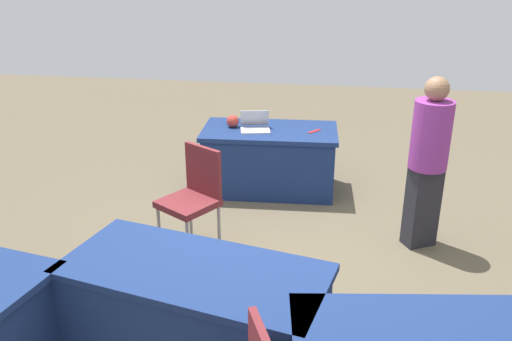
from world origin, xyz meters
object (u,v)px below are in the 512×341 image
at_px(table_foreground, 270,159).
at_px(chair_aisle, 194,194).
at_px(laptop_silver, 255,127).
at_px(table_mid_right, 196,315).
at_px(scissors_red, 314,131).
at_px(yarn_ball, 233,121).
at_px(person_attendee_standing, 428,156).

bearing_deg(table_foreground, chair_aisle, 71.82).
bearing_deg(laptop_silver, chair_aisle, 64.91).
distance_m(table_mid_right, scissors_red, 2.98).
height_order(table_foreground, laptop_silver, laptop_silver).
relative_size(chair_aisle, yarn_ball, 7.05).
xyz_separation_m(table_foreground, table_mid_right, (0.10, 2.90, 0.00)).
height_order(chair_aisle, yarn_ball, chair_aisle).
bearing_deg(yarn_ball, scissors_red, 178.23).
relative_size(table_mid_right, chair_aisle, 1.85).
relative_size(chair_aisle, person_attendee_standing, 0.61).
bearing_deg(yarn_ball, person_attendee_standing, 151.59).
distance_m(yarn_ball, scissors_red, 0.93).
relative_size(yarn_ball, scissors_red, 0.77).
distance_m(table_mid_right, yarn_ball, 2.97).
xyz_separation_m(laptop_silver, yarn_ball, (0.27, -0.07, 0.03)).
distance_m(laptop_silver, scissors_red, 0.66).
xyz_separation_m(chair_aisle, person_attendee_standing, (-2.04, -0.43, 0.31)).
xyz_separation_m(table_foreground, yarn_ball, (0.43, -0.02, 0.43)).
bearing_deg(laptop_silver, table_foreground, -174.08).
height_order(table_mid_right, chair_aisle, chair_aisle).
distance_m(person_attendee_standing, laptop_silver, 1.99).
xyz_separation_m(chair_aisle, laptop_silver, (-0.33, -1.43, 0.20)).
bearing_deg(chair_aisle, person_attendee_standing, -135.94).
xyz_separation_m(person_attendee_standing, laptop_silver, (1.71, -1.00, -0.12)).
bearing_deg(chair_aisle, scissors_red, -91.62).
bearing_deg(chair_aisle, table_mid_right, 137.29).
height_order(table_foreground, scissors_red, scissors_red).
height_order(table_foreground, person_attendee_standing, person_attendee_standing).
relative_size(chair_aisle, scissors_red, 5.44).
bearing_deg(scissors_red, person_attendee_standing, 82.84).
bearing_deg(chair_aisle, laptop_silver, -70.81).
relative_size(chair_aisle, laptop_silver, 2.64).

